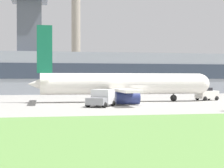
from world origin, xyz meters
name	(u,v)px	position (x,y,z in m)	size (l,w,h in m)	color
ground_plane	(142,103)	(0.00, 0.00, 0.00)	(400.00, 400.00, 0.00)	#999691
terminal_building	(95,70)	(-1.40, 37.62, 5.57)	(80.05, 13.78, 25.89)	#8C939E
smokestack_left	(76,35)	(-2.93, 70.23, 17.92)	(3.34, 3.34, 35.58)	gray
airplane	(120,84)	(-2.56, 2.83, 2.60)	(27.54, 23.87, 11.12)	white
pushback_tug	(207,95)	(12.10, 4.62, 0.92)	(3.66, 3.14, 2.04)	white
baggage_truck	(102,98)	(-6.76, -5.95, 1.05)	(4.10, 4.83, 2.13)	gray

